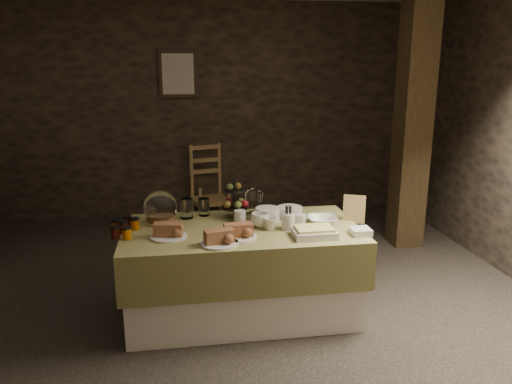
{
  "coord_description": "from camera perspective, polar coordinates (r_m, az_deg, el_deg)",
  "views": [
    {
      "loc": [
        -0.17,
        -3.68,
        1.9
      ],
      "look_at": [
        0.43,
        0.2,
        0.87
      ],
      "focal_mm": 35.0,
      "sensor_mm": 36.0,
      "label": 1
    }
  ],
  "objects": [
    {
      "name": "ground_plane",
      "position": [
        4.14,
        -5.64,
        -12.62
      ],
      "size": [
        5.5,
        5.0,
        0.01
      ],
      "primitive_type": "cube",
      "color": "black",
      "rests_on": "ground"
    },
    {
      "name": "room_shell",
      "position": [
        3.7,
        -6.25,
        9.41
      ],
      "size": [
        5.52,
        5.02,
        2.6
      ],
      "color": "black",
      "rests_on": "ground"
    },
    {
      "name": "buffet_table",
      "position": [
        3.84,
        -1.62,
        -8.27
      ],
      "size": [
        1.76,
        0.93,
        0.7
      ],
      "color": "white",
      "rests_on": "ground_plane"
    },
    {
      "name": "chair",
      "position": [
        6.22,
        -5.3,
        0.73
      ],
      "size": [
        0.51,
        0.49,
        0.7
      ],
      "rotation": [
        0.0,
        0.0,
        0.25
      ],
      "color": "#997C4A",
      "rests_on": "ground_plane"
    },
    {
      "name": "timber_column",
      "position": [
        5.34,
        17.49,
        7.62
      ],
      "size": [
        0.3,
        0.3,
        2.6
      ],
      "primitive_type": "cube",
      "color": "black",
      "rests_on": "ground_plane"
    },
    {
      "name": "framed_picture",
      "position": [
        6.15,
        -8.9,
        13.19
      ],
      "size": [
        0.45,
        0.04,
        0.55
      ],
      "color": "#322619",
      "rests_on": "room_shell"
    },
    {
      "name": "plate_stack_a",
      "position": [
        3.89,
        1.31,
        -2.55
      ],
      "size": [
        0.19,
        0.19,
        0.1
      ],
      "primitive_type": "cylinder",
      "color": "silver",
      "rests_on": "buffet_table"
    },
    {
      "name": "plate_stack_b",
      "position": [
        3.97,
        3.87,
        -2.3
      ],
      "size": [
        0.2,
        0.2,
        0.08
      ],
      "primitive_type": "cylinder",
      "color": "silver",
      "rests_on": "buffet_table"
    },
    {
      "name": "cutlery_holder",
      "position": [
        3.69,
        3.7,
        -3.37
      ],
      "size": [
        0.1,
        0.1,
        0.12
      ],
      "primitive_type": "cylinder",
      "color": "silver",
      "rests_on": "buffet_table"
    },
    {
      "name": "cup_a",
      "position": [
        3.74,
        0.44,
        -3.21
      ],
      "size": [
        0.16,
        0.16,
        0.11
      ],
      "primitive_type": "imported",
      "rotation": [
        0.0,
        0.0,
        -0.23
      ],
      "color": "silver",
      "rests_on": "buffet_table"
    },
    {
      "name": "cup_b",
      "position": [
        3.68,
        1.64,
        -3.65
      ],
      "size": [
        0.1,
        0.1,
        0.09
      ],
      "primitive_type": "imported",
      "rotation": [
        0.0,
        0.0,
        0.04
      ],
      "color": "silver",
      "rests_on": "buffet_table"
    },
    {
      "name": "mug_c",
      "position": [
        3.84,
        -1.87,
        -2.81
      ],
      "size": [
        0.09,
        0.09,
        0.09
      ],
      "primitive_type": "cylinder",
      "color": "silver",
      "rests_on": "buffet_table"
    },
    {
      "name": "mug_d",
      "position": [
        3.77,
        5.08,
        -3.23
      ],
      "size": [
        0.08,
        0.08,
        0.09
      ],
      "primitive_type": "cylinder",
      "color": "silver",
      "rests_on": "buffet_table"
    },
    {
      "name": "bowl",
      "position": [
        3.85,
        7.55,
        -3.22
      ],
      "size": [
        0.24,
        0.24,
        0.05
      ],
      "primitive_type": "imported",
      "rotation": [
        0.0,
        0.0,
        -0.08
      ],
      "color": "silver",
      "rests_on": "buffet_table"
    },
    {
      "name": "cake_dome",
      "position": [
        3.89,
        -10.85,
        -1.95
      ],
      "size": [
        0.26,
        0.26,
        0.26
      ],
      "color": "#997C4A",
      "rests_on": "buffet_table"
    },
    {
      "name": "fruit_stand",
      "position": [
        3.94,
        -2.38,
        -1.19
      ],
      "size": [
        0.22,
        0.22,
        0.31
      ],
      "rotation": [
        0.0,
        0.0,
        0.22
      ],
      "color": "black",
      "rests_on": "buffet_table"
    },
    {
      "name": "bread_platter_left",
      "position": [
        3.57,
        -9.99,
        -4.53
      ],
      "size": [
        0.26,
        0.26,
        0.11
      ],
      "color": "silver",
      "rests_on": "buffet_table"
    },
    {
      "name": "bread_platter_center",
      "position": [
        3.4,
        -4.22,
        -5.36
      ],
      "size": [
        0.26,
        0.26,
        0.11
      ],
      "color": "silver",
      "rests_on": "buffet_table"
    },
    {
      "name": "bread_platter_right",
      "position": [
        3.51,
        -2.04,
        -4.64
      ],
      "size": [
        0.26,
        0.26,
        0.11
      ],
      "color": "silver",
      "rests_on": "buffet_table"
    },
    {
      "name": "jam_jars",
      "position": [
        3.73,
        -14.87,
        -4.01
      ],
      "size": [
        0.2,
        0.32,
        0.07
      ],
      "color": "#51160E",
      "rests_on": "buffet_table"
    },
    {
      "name": "tart_dish",
      "position": [
        3.56,
        6.66,
        -4.57
      ],
      "size": [
        0.3,
        0.22,
        0.07
      ],
      "color": "silver",
      "rests_on": "buffet_table"
    },
    {
      "name": "square_dish",
      "position": [
        3.66,
        11.84,
        -4.42
      ],
      "size": [
        0.14,
        0.14,
        0.04
      ],
      "primitive_type": "cube",
      "color": "silver",
      "rests_on": "buffet_table"
    },
    {
      "name": "menu_frame",
      "position": [
        3.95,
        11.15,
        -1.92
      ],
      "size": [
        0.18,
        0.13,
        0.22
      ],
      "primitive_type": "cube",
      "rotation": [
        -0.24,
        0.0,
        -0.4
      ],
      "color": "#997C4A",
      "rests_on": "buffet_table"
    },
    {
      "name": "storage_jar_a",
      "position": [
        3.97,
        -7.96,
        -1.86
      ],
      "size": [
        0.1,
        0.1,
        0.16
      ],
      "primitive_type": "cylinder",
      "color": "white",
      "rests_on": "buffet_table"
    },
    {
      "name": "storage_jar_b",
      "position": [
        4.03,
        -5.98,
        -1.71
      ],
      "size": [
        0.09,
        0.09,
        0.14
      ],
      "primitive_type": "cylinder",
      "color": "white",
      "rests_on": "buffet_table"
    }
  ]
}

